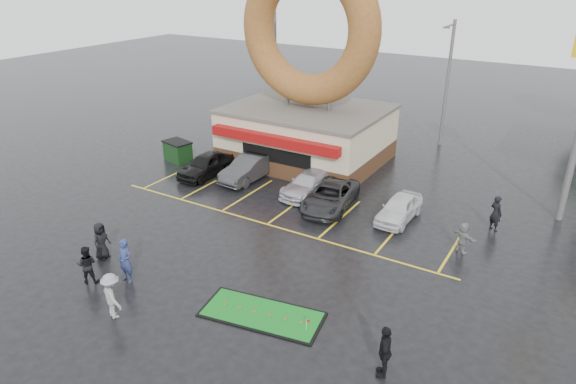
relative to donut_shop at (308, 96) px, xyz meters
The scene contains 18 objects.
ground 14.04m from the donut_shop, 76.98° to the right, with size 120.00×120.00×0.00m, color black.
donut_shop is the anchor object (origin of this frame).
streetlight_left 9.87m from the donut_shop, 135.22° to the left, with size 0.40×2.21×9.00m.
streetlight_mid 10.59m from the donut_shop, 48.62° to the left, with size 0.40×2.21×9.00m.
car_black 8.06m from the donut_shop, 124.55° to the right, with size 1.75×4.35×1.48m, color black.
car_dgrey 6.34m from the donut_shop, 104.91° to the right, with size 1.60×4.59×1.51m, color #2F3032.
car_silver 6.93m from the donut_shop, 59.39° to the right, with size 1.80×4.42×1.28m, color #B9B8BE.
car_grey 8.63m from the donut_shop, 50.90° to the right, with size 2.24×4.85×1.35m, color #28282A.
car_white 10.94m from the donut_shop, 32.26° to the right, with size 1.55×3.85×1.31m, color silver.
person_blue 17.38m from the donut_shop, 87.54° to the right, with size 0.72×0.47×1.97m, color navy.
person_blackjkt 18.31m from the donut_shop, 91.90° to the right, with size 0.83×0.65×1.71m, color black.
person_hoodie 19.46m from the donut_shop, 83.47° to the right, with size 1.22×0.70×1.89m, color gray.
person_bystander 16.75m from the donut_shop, 95.85° to the right, with size 0.87×0.57×1.78m, color black.
person_cameraman 20.83m from the donut_shop, 53.62° to the right, with size 1.13×0.47×1.93m, color black.
person_walker_near 14.78m from the donut_shop, 29.97° to the right, with size 1.41×0.45×1.52m, color gray.
person_walker_far 14.29m from the donut_shop, 17.07° to the right, with size 0.69×0.45×1.89m, color black.
dumpster 9.67m from the donut_shop, 147.46° to the right, with size 1.80×1.20×1.30m, color #163B18.
putting_green 18.03m from the donut_shop, 66.38° to the right, with size 5.02×2.82×0.59m.
Camera 1 is at (13.27, -16.41, 12.49)m, focal length 32.00 mm.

